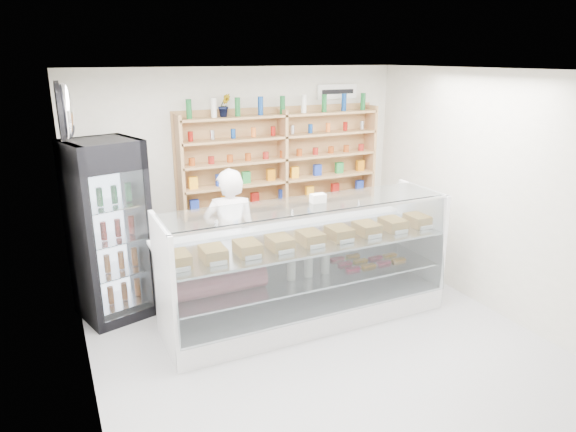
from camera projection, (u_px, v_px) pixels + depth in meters
room at (339, 228)px, 4.77m from camera, size 5.00×5.00×5.00m
display_counter at (305, 288)px, 5.88m from camera, size 3.23×0.97×1.41m
shop_worker at (231, 239)px, 6.07m from camera, size 0.72×0.59×1.71m
drinks_cooler at (109, 231)px, 5.80m from camera, size 0.92×0.90×2.07m
wall_shelving at (283, 159)px, 6.93m from camera, size 2.84×0.28×1.33m
potted_plant at (224, 105)px, 6.38m from camera, size 0.16×0.13×0.29m
security_mirror at (66, 111)px, 4.60m from camera, size 0.15×0.50×0.50m
wall_sign at (337, 92)px, 7.16m from camera, size 0.62×0.03×0.20m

